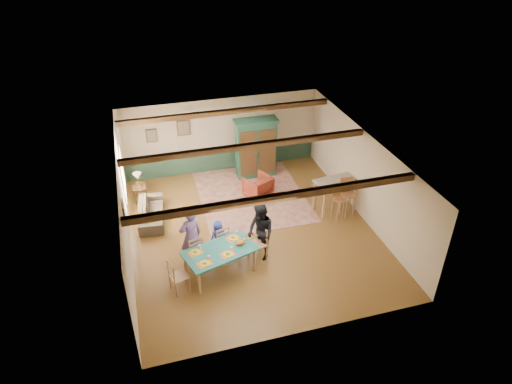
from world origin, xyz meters
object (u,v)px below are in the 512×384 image
object	(u,v)px
person_woman	(261,232)
bar_stool_right	(347,198)
person_man	(191,236)
cat	(240,242)
armchair	(258,186)
dining_chair_end_left	(179,276)
armoire	(256,148)
table_lamp	(138,180)
sofa	(151,212)
dining_chair_far_left	(193,249)
dining_chair_end_right	(257,244)
dining_chair_far_right	(220,239)
end_table	(140,193)
person_child	(218,237)
dining_table	(220,262)
counter_table	(335,196)
bar_stool_left	(340,202)

from	to	relation	value
person_woman	bar_stool_right	bearing A→B (deg)	93.80
person_man	cat	distance (m)	1.32
armchair	person_woman	bearing A→B (deg)	48.77
dining_chair_end_left	cat	world-z (taller)	dining_chair_end_left
armoire	table_lamp	size ratio (longest dim) A/B	4.37
cat	sofa	xyz separation A→B (m)	(-2.08, 2.93, -0.58)
dining_chair_far_left	cat	xyz separation A→B (m)	(1.16, -0.51, 0.37)
person_woman	table_lamp	xyz separation A→B (m)	(-2.98, 3.82, -0.05)
dining_chair_end_left	dining_chair_end_right	world-z (taller)	same
dining_chair_far_right	end_table	xyz separation A→B (m)	(-1.95, 3.38, -0.21)
dining_chair_far_left	dining_chair_far_right	xyz separation A→B (m)	(0.77, 0.23, 0.00)
person_man	table_lamp	world-z (taller)	person_man
person_man	dining_chair_far_left	bearing A→B (deg)	90.00
person_child	table_lamp	world-z (taller)	table_lamp
person_man	dining_chair_far_right	bearing A→B (deg)	174.29
person_woman	cat	size ratio (longest dim) A/B	4.58
dining_chair_end_right	end_table	distance (m)	4.82
dining_table	bar_stool_right	xyz separation A→B (m)	(4.34, 1.56, 0.25)
end_table	dining_chair_far_right	bearing A→B (deg)	-59.99
armchair	counter_table	xyz separation A→B (m)	(2.08, -1.49, 0.17)
dining_chair_far_right	bar_stool_left	world-z (taller)	bar_stool_left
armchair	end_table	xyz separation A→B (m)	(-3.78, 0.80, -0.10)
dining_chair_end_right	bar_stool_right	xyz separation A→B (m)	(3.23, 1.22, 0.15)
person_woman	cat	bearing A→B (deg)	-81.87
end_table	bar_stool_left	size ratio (longest dim) A/B	0.47
dining_chair_far_right	armoire	distance (m)	4.55
cat	bar_stool_left	distance (m)	3.76
bar_stool_left	table_lamp	bearing A→B (deg)	147.67
dining_chair_far_left	end_table	xyz separation A→B (m)	(-1.18, 3.61, -0.21)
armoire	table_lamp	distance (m)	4.17
dining_table	dining_chair_end_left	bearing A→B (deg)	-163.05
cat	armoire	xyz separation A→B (m)	(1.78, 4.71, 0.22)
sofa	person_child	bearing A→B (deg)	-135.75
dining_chair_end_left	bar_stool_right	xyz separation A→B (m)	(5.45, 1.89, 0.15)
armoire	bar_stool_right	world-z (taller)	armoire
person_child	person_woman	bearing A→B (deg)	136.74
person_man	sofa	bearing A→B (deg)	-86.01
person_man	end_table	world-z (taller)	person_man
dining_table	end_table	distance (m)	4.55
person_woman	end_table	bearing A→B (deg)	-159.00
end_table	armchair	bearing A→B (deg)	-12.01
sofa	end_table	size ratio (longest dim) A/B	3.48
dining_chair_far_left	person_man	xyz separation A→B (m)	(-0.02, 0.08, 0.39)
dining_chair_end_left	counter_table	bearing A→B (deg)	-83.73
dining_chair_far_left	counter_table	distance (m)	4.86
person_man	bar_stool_right	bearing A→B (deg)	173.36
counter_table	bar_stool_left	xyz separation A→B (m)	(-0.04, -0.43, 0.03)
sofa	person_woman	bearing A→B (deg)	-128.10
dining_chair_end_left	counter_table	size ratio (longest dim) A/B	0.74
armchair	counter_table	world-z (taller)	counter_table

